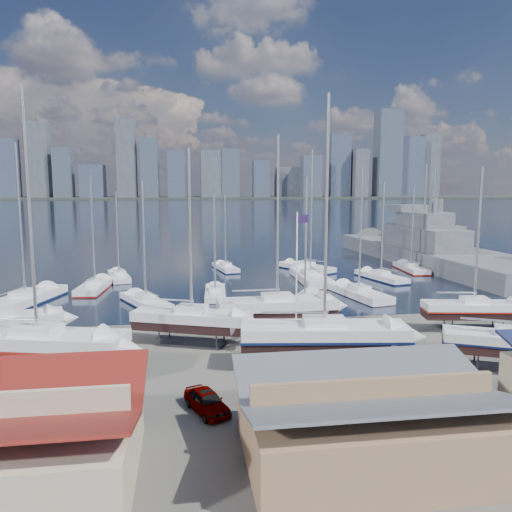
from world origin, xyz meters
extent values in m
plane|color=#605E59|center=(0.00, -10.00, 0.00)|extent=(1400.00, 1400.00, 0.00)
cube|color=#192639|center=(0.00, 300.00, -0.15)|extent=(1400.00, 600.00, 0.40)
cube|color=#2D332D|center=(0.00, 560.00, 1.10)|extent=(1400.00, 80.00, 2.20)
cube|color=#475166|center=(-203.07, 549.89, 34.36)|extent=(26.62, 20.30, 64.32)
cube|color=#595E66|center=(-168.55, 559.47, 44.11)|extent=(22.49, 24.47, 83.83)
cube|color=#3D4756|center=(-141.97, 552.31, 30.18)|extent=(19.55, 21.83, 55.97)
cube|color=#475166|center=(-111.19, 558.58, 20.77)|extent=(26.03, 30.49, 37.14)
cube|color=#595E66|center=(-70.96, 546.95, 46.02)|extent=(21.60, 16.58, 87.63)
cube|color=#3D4756|center=(-45.38, 548.38, 36.00)|extent=(19.42, 28.42, 67.60)
cube|color=#475166|center=(-15.00, 551.59, 29.25)|extent=(20.24, 23.80, 54.09)
cube|color=#595E66|center=(25.78, 548.33, 29.20)|extent=(24.62, 19.72, 54.00)
cube|color=#3D4756|center=(47.64, 546.55, 30.18)|extent=(20.75, 17.93, 55.97)
cube|color=#475166|center=(84.09, 544.87, 23.71)|extent=(18.36, 16.25, 43.03)
cube|color=#595E66|center=(120.24, 563.78, 20.05)|extent=(28.49, 22.03, 35.69)
cube|color=#3D4756|center=(145.71, 546.00, 26.75)|extent=(23.34, 17.87, 49.11)
cube|color=#475166|center=(184.98, 560.84, 40.18)|extent=(25.35, 19.79, 75.95)
cube|color=#595E66|center=(208.39, 554.33, 31.04)|extent=(17.00, 27.45, 57.67)
cube|color=#3D4756|center=(245.53, 554.25, 55.22)|extent=(29.28, 24.05, 106.04)
cube|color=#475166|center=(277.54, 563.71, 39.40)|extent=(30.82, 28.37, 74.41)
cube|color=#595E66|center=(307.39, 565.54, 40.94)|extent=(21.74, 17.03, 77.48)
cube|color=#8C6B4C|center=(0.00, -26.00, 1.50)|extent=(12.00, 8.00, 3.00)
cube|color=slate|center=(0.00, -26.00, 3.54)|extent=(12.60, 8.40, 1.27)
cube|color=#2D2D33|center=(-18.69, -12.58, 0.08)|extent=(7.19, 4.62, 0.16)
cube|color=black|center=(-18.69, -12.58, 1.68)|extent=(12.39, 5.84, 0.96)
cube|color=silver|center=(-18.69, -12.58, 2.65)|extent=(12.52, 6.33, 0.96)
cube|color=maroon|center=(-18.69, -12.58, 2.20)|extent=(12.64, 6.39, 0.19)
cube|color=silver|center=(-18.69, -12.58, 3.38)|extent=(3.43, 2.73, 0.50)
cylinder|color=#B2B2B7|center=(-18.69, -12.58, 11.27)|extent=(0.22, 0.22, 16.28)
cube|color=#2D2D33|center=(-8.15, -6.73, 0.08)|extent=(5.93, 4.24, 0.16)
cube|color=black|center=(-8.15, -6.73, 1.59)|extent=(10.02, 5.69, 0.79)
cube|color=silver|center=(-8.15, -6.73, 2.38)|extent=(10.16, 6.08, 0.79)
cube|color=silver|center=(-8.15, -6.73, 3.02)|extent=(2.88, 2.42, 0.50)
cylinder|color=#B2B2B7|center=(-8.15, -6.73, 9.41)|extent=(0.22, 0.22, 13.27)
cube|color=#2D2D33|center=(1.24, -13.39, 0.08)|extent=(6.94, 3.87, 0.16)
cube|color=black|center=(1.24, -13.39, 1.68)|extent=(12.26, 4.43, 0.96)
cube|color=silver|center=(1.24, -13.39, 2.64)|extent=(12.33, 4.93, 0.96)
cube|color=#0C163F|center=(1.24, -13.39, 2.20)|extent=(12.45, 4.98, 0.19)
cube|color=silver|center=(1.24, -13.39, 3.37)|extent=(3.24, 2.40, 0.50)
cylinder|color=#B2B2B7|center=(1.24, -13.39, 11.21)|extent=(0.22, 0.22, 16.18)
cube|color=#2D2D33|center=(-0.41, -3.88, 0.08)|extent=(6.00, 2.86, 0.16)
cube|color=black|center=(-0.41, -3.88, 1.63)|extent=(10.85, 2.82, 0.86)
cube|color=silver|center=(-0.41, -3.88, 2.49)|extent=(10.86, 3.27, 0.86)
cube|color=silver|center=(-0.41, -3.88, 3.18)|extent=(2.74, 1.88, 0.50)
cylinder|color=#B2B2B7|center=(-0.41, -3.88, 10.21)|extent=(0.22, 0.22, 14.57)
cube|color=#2D2D33|center=(14.18, -16.26, 0.08)|extent=(5.62, 4.35, 0.16)
cube|color=#2D2D33|center=(17.22, -6.51, 0.08)|extent=(5.24, 3.04, 0.16)
cube|color=black|center=(17.22, -6.51, 1.56)|extent=(9.19, 3.58, 0.72)
cube|color=silver|center=(17.22, -6.51, 2.28)|extent=(9.26, 3.95, 0.72)
cube|color=maroon|center=(17.22, -6.51, 1.95)|extent=(9.35, 3.99, 0.14)
cube|color=silver|center=(17.22, -6.51, 2.88)|extent=(2.46, 1.85, 0.50)
cylinder|color=#B2B2B7|center=(17.22, -6.51, 8.69)|extent=(0.22, 0.22, 12.10)
cube|color=black|center=(-26.25, 10.19, -0.34)|extent=(6.23, 12.66, 0.99)
cube|color=silver|center=(-26.25, 10.19, 0.64)|extent=(6.72, 12.80, 0.99)
cube|color=#0C163F|center=(-26.25, 10.19, 0.19)|extent=(6.79, 12.93, 0.20)
cube|color=silver|center=(-26.25, 10.19, 1.38)|extent=(2.84, 3.53, 0.50)
cylinder|color=#B2B2B7|center=(-26.25, 10.19, 9.45)|extent=(0.22, 0.22, 16.64)
cube|color=black|center=(-19.94, 17.36, -0.27)|extent=(3.27, 10.17, 0.80)
cube|color=silver|center=(-19.94, 17.36, 0.53)|extent=(3.69, 10.20, 0.80)
cube|color=maroon|center=(-19.94, 17.36, 0.16)|extent=(3.73, 10.31, 0.16)
cube|color=silver|center=(-19.94, 17.36, 1.18)|extent=(1.90, 2.64, 0.50)
cylinder|color=#B2B2B7|center=(-19.94, 17.36, 7.67)|extent=(0.22, 0.22, 13.49)
cube|color=black|center=(-17.85, 24.46, -0.23)|extent=(3.93, 8.84, 0.69)
cube|color=silver|center=(-17.85, 24.46, 0.46)|extent=(4.28, 8.92, 0.69)
cube|color=silver|center=(-17.85, 24.46, 1.06)|extent=(1.89, 2.42, 0.50)
cylinder|color=#B2B2B7|center=(-17.85, 24.46, 6.61)|extent=(0.22, 0.22, 11.61)
cube|color=black|center=(-12.94, 7.61, -0.25)|extent=(6.10, 9.50, 0.76)
cube|color=silver|center=(-12.94, 7.61, 0.50)|extent=(6.46, 9.67, 0.76)
cube|color=#0C163F|center=(-12.94, 7.61, 0.16)|extent=(6.52, 9.76, 0.15)
cube|color=silver|center=(-12.94, 7.61, 1.13)|extent=(2.45, 2.82, 0.50)
cylinder|color=#B2B2B7|center=(-12.94, 7.61, 7.26)|extent=(0.22, 0.22, 12.76)
cube|color=black|center=(-5.07, 11.29, -0.22)|extent=(2.57, 8.57, 0.68)
cube|color=silver|center=(-5.07, 11.29, 0.46)|extent=(2.92, 8.59, 0.68)
cube|color=silver|center=(-5.07, 11.29, 1.04)|extent=(1.56, 2.20, 0.50)
cylinder|color=#B2B2B7|center=(-5.07, 11.29, 6.50)|extent=(0.22, 0.22, 11.41)
cube|color=black|center=(-2.21, 30.19, -0.21)|extent=(3.54, 8.43, 0.66)
cube|color=silver|center=(-2.21, 30.19, 0.44)|extent=(3.87, 8.50, 0.66)
cube|color=#0C163F|center=(-2.21, 30.19, 0.14)|extent=(3.91, 8.58, 0.13)
cube|color=silver|center=(-2.21, 30.19, 1.02)|extent=(1.76, 2.28, 0.50)
cylinder|color=#B2B2B7|center=(-2.21, 30.19, 6.31)|extent=(0.22, 0.22, 11.08)
cube|color=black|center=(4.35, 4.87, -0.26)|extent=(6.48, 9.54, 0.77)
cube|color=silver|center=(4.35, 4.87, 0.51)|extent=(6.84, 9.72, 0.77)
cube|color=maroon|center=(4.35, 4.87, 0.16)|extent=(6.91, 9.82, 0.15)
cube|color=silver|center=(4.35, 4.87, 1.14)|extent=(2.54, 2.87, 0.50)
cylinder|color=#B2B2B7|center=(4.35, 4.87, 7.36)|extent=(0.22, 0.22, 12.93)
cube|color=black|center=(8.69, 19.18, -0.35)|extent=(3.19, 12.56, 1.00)
cube|color=silver|center=(8.69, 19.18, 0.65)|extent=(3.72, 12.56, 1.00)
cube|color=silver|center=(8.69, 19.18, 1.40)|extent=(2.15, 3.16, 0.50)
cylinder|color=#B2B2B7|center=(8.69, 19.18, 9.59)|extent=(0.22, 0.22, 16.88)
cube|color=black|center=(10.31, 28.21, -0.28)|extent=(7.42, 10.00, 0.82)
cube|color=silver|center=(10.31, 28.21, 0.54)|extent=(7.79, 10.23, 0.82)
cube|color=#0C163F|center=(10.31, 28.21, 0.16)|extent=(7.87, 10.33, 0.16)
cube|color=silver|center=(10.31, 28.21, 1.20)|extent=(2.80, 3.08, 0.50)
cylinder|color=#B2B2B7|center=(10.31, 28.21, 7.86)|extent=(0.22, 0.22, 13.82)
cube|color=black|center=(11.81, 8.36, -0.29)|extent=(4.52, 10.84, 0.84)
cube|color=silver|center=(11.81, 8.36, 0.56)|extent=(4.95, 10.92, 0.84)
cube|color=silver|center=(11.81, 8.36, 1.23)|extent=(2.25, 2.93, 0.50)
cylinder|color=#B2B2B7|center=(11.81, 8.36, 8.10)|extent=(0.22, 0.22, 14.24)
cube|color=black|center=(18.82, 18.71, -0.25)|extent=(4.42, 9.73, 0.76)
cube|color=silver|center=(18.82, 18.71, 0.50)|extent=(4.80, 9.83, 0.76)
cube|color=#0C163F|center=(18.82, 18.71, 0.16)|extent=(4.85, 9.92, 0.15)
cube|color=silver|center=(18.82, 18.71, 1.13)|extent=(2.10, 2.67, 0.50)
cylinder|color=#B2B2B7|center=(18.82, 18.71, 7.27)|extent=(0.22, 0.22, 12.78)
cube|color=black|center=(26.38, 25.25, -0.25)|extent=(3.00, 9.54, 0.75)
cube|color=silver|center=(26.38, 25.25, 0.50)|extent=(3.39, 9.57, 0.75)
cube|color=maroon|center=(26.38, 25.25, 0.16)|extent=(3.43, 9.66, 0.15)
cube|color=silver|center=(26.38, 25.25, 1.13)|extent=(1.76, 2.47, 0.50)
cylinder|color=#B2B2B7|center=(26.38, 25.25, 7.21)|extent=(0.22, 0.22, 12.67)
cube|color=slate|center=(31.42, 31.54, 0.51)|extent=(11.18, 51.75, 4.62)
cube|color=slate|center=(31.42, 31.54, 4.62)|extent=(7.60, 18.33, 3.60)
cube|color=slate|center=(31.42, 31.54, 7.62)|extent=(5.52, 10.54, 2.40)
cube|color=slate|center=(31.13, 36.66, 9.32)|extent=(6.04, 5.46, 1.20)
cylinder|color=#B2B2B7|center=(31.42, 31.54, 12.82)|extent=(0.30, 0.30, 8.00)
cube|color=slate|center=(39.52, 43.90, 0.43)|extent=(8.22, 41.92, 3.75)
cube|color=slate|center=(39.52, 43.90, 4.10)|extent=(5.88, 14.78, 3.60)
cube|color=slate|center=(39.52, 43.90, 7.10)|extent=(4.31, 8.48, 2.40)
cube|color=slate|center=(39.36, 48.06, 8.80)|extent=(4.82, 4.34, 1.20)
cylinder|color=#B2B2B7|center=(39.52, 43.90, 12.30)|extent=(0.30, 0.30, 8.00)
imported|color=gray|center=(-7.55, -19.69, 0.66)|extent=(2.92, 4.18, 1.32)
imported|color=gray|center=(0.13, -22.06, 0.74)|extent=(4.73, 3.00, 1.47)
imported|color=gray|center=(5.70, -18.31, 0.71)|extent=(3.31, 5.47, 1.42)
imported|color=gray|center=(5.18, -21.23, 0.65)|extent=(2.27, 4.64, 1.30)
cylinder|color=white|center=(0.28, -8.52, 5.50)|extent=(0.12, 0.12, 11.01)
cube|color=#241440|center=(0.74, -8.52, 10.46)|extent=(0.92, 0.05, 0.64)
camera|label=1|loc=(-8.72, -47.25, 12.89)|focal=35.00mm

